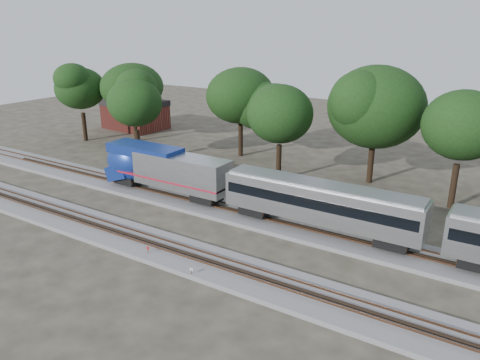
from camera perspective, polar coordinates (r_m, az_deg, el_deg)
name	(u,v)px	position (r m, az deg, el deg)	size (l,w,h in m)	color
ground	(184,232)	(44.32, -6.80, -6.27)	(160.00, 160.00, 0.00)	#383328
track_far	(221,209)	(48.62, -2.39, -3.54)	(160.00, 5.00, 0.73)	slate
track_near	(155,246)	(41.54, -10.29, -7.95)	(160.00, 5.00, 0.73)	slate
switch_stand_red	(148,250)	(40.03, -11.16, -8.41)	(0.31, 0.08, 0.99)	#512D19
switch_stand_white	(191,272)	(36.52, -5.94, -11.06)	(0.28, 0.08, 0.90)	#512D19
switch_lever	(205,278)	(36.44, -4.35, -11.85)	(0.50, 0.30, 0.30)	#512D19
brick_building	(135,114)	(87.71, -12.66, 7.83)	(11.32, 8.44, 5.15)	maroon
tree_0	(80,89)	(79.83, -18.89, 10.51)	(8.63, 8.63, 12.16)	black
tree_1	(132,87)	(77.00, -13.01, 10.97)	(8.92, 8.92, 12.58)	black
tree_2	(135,103)	(65.40, -12.73, 9.19)	(8.39, 8.39, 11.84)	black
tree_3	(241,96)	(66.61, 0.07, 10.25)	(8.89, 8.89, 12.54)	black
tree_4	(280,114)	(56.24, 4.90, 8.00)	(8.34, 8.34, 11.76)	black
tree_5	(376,107)	(57.07, 16.24, 8.52)	(9.36, 9.36, 13.20)	black
tree_6	(463,125)	(51.92, 25.53, 6.03)	(8.98, 8.98, 12.66)	black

